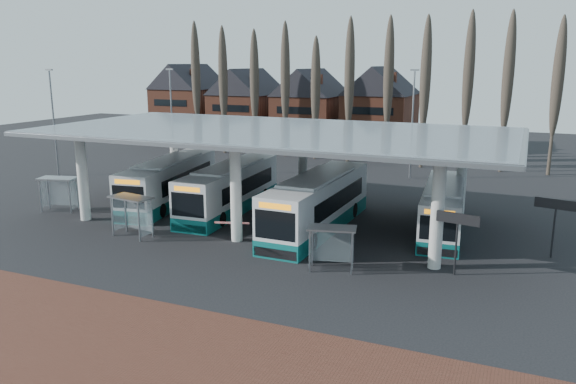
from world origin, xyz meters
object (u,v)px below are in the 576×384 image
at_px(shelter_0, 59,186).
at_px(shelter_2, 332,238).
at_px(bus_1, 230,189).
at_px(bus_0, 170,182).
at_px(shelter_1, 133,207).
at_px(bus_2, 318,204).
at_px(bus_3, 443,209).

bearing_deg(shelter_0, shelter_2, -23.80).
bearing_deg(shelter_0, bus_1, 8.66).
relative_size(bus_0, shelter_0, 4.33).
height_order(shelter_0, shelter_2, shelter_0).
bearing_deg(shelter_2, bus_1, 128.06).
distance_m(shelter_1, shelter_2, 13.47).
bearing_deg(bus_1, shelter_1, -111.43).
xyz_separation_m(bus_2, shelter_0, (-19.25, -3.05, 0.12)).
bearing_deg(bus_1, bus_2, -17.79).
height_order(bus_1, shelter_0, bus_1).
xyz_separation_m(bus_3, shelter_1, (-17.82, -8.97, 0.42)).
xyz_separation_m(bus_0, shelter_0, (-6.18, -5.16, 0.18)).
xyz_separation_m(bus_0, shelter_1, (2.86, -8.11, 0.23)).
xyz_separation_m(bus_2, shelter_2, (3.24, -6.68, 0.00)).
bearing_deg(bus_3, bus_0, 176.95).
distance_m(bus_1, shelter_2, 13.88).
relative_size(bus_1, shelter_2, 4.55).
height_order(bus_1, bus_3, bus_1).
height_order(shelter_0, shelter_1, shelter_1).
bearing_deg(bus_3, bus_2, -164.11).
bearing_deg(shelter_0, bus_0, 25.26).
bearing_deg(bus_0, shelter_0, -149.26).
relative_size(bus_0, shelter_2, 4.64).
bearing_deg(bus_2, shelter_0, -170.11).
bearing_deg(shelter_2, bus_0, 138.16).
relative_size(bus_0, bus_1, 1.02).
distance_m(bus_0, bus_1, 5.44).
height_order(bus_0, shelter_2, bus_0).
bearing_deg(shelter_0, bus_3, -2.00).
relative_size(bus_3, shelter_0, 3.82).
relative_size(bus_2, shelter_2, 4.74).
distance_m(bus_0, shelter_2, 18.53).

